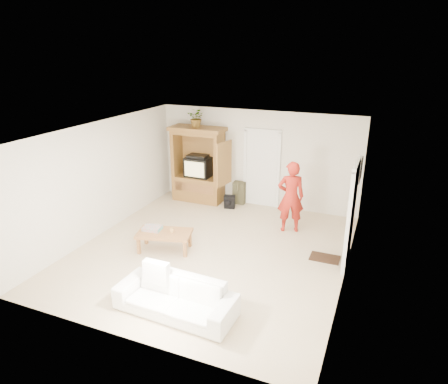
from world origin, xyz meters
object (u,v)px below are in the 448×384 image
Objects in this scene: armoire at (199,169)px; sofa at (175,297)px; man at (291,197)px; coffee_table at (164,234)px.

armoire reaches higher than sofa.
sofa is at bearing 55.32° from man.
coffee_table is at bearing -78.19° from armoire.
man is (2.86, -1.02, -0.06)m from armoire.
armoire is 3.03m from man.
man is 0.85× the size of sofa.
armoire is 1.23× the size of man.
armoire is at bearing -40.17° from man.
armoire is 5.22m from sofa.
sofa is 2.21m from coffee_table.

